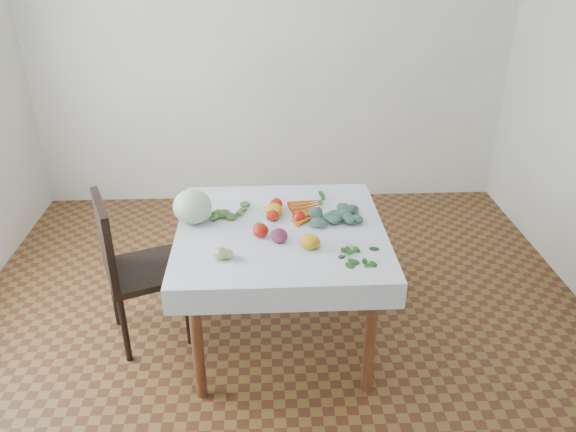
# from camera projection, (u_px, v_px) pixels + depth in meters

# --- Properties ---
(ground) EXTENTS (4.00, 4.00, 0.00)m
(ground) POSITION_uv_depth(u_px,v_px,m) (281.00, 337.00, 3.40)
(ground) COLOR brown
(back_wall) EXTENTS (4.00, 0.04, 2.70)m
(back_wall) POSITION_uv_depth(u_px,v_px,m) (271.00, 46.00, 4.55)
(back_wall) COLOR white
(back_wall) RESTS_ON ground
(table) EXTENTS (1.00, 1.00, 0.75)m
(table) POSITION_uv_depth(u_px,v_px,m) (281.00, 244.00, 3.10)
(table) COLOR brown
(table) RESTS_ON ground
(tablecloth) EXTENTS (1.12, 1.12, 0.01)m
(tablecloth) POSITION_uv_depth(u_px,v_px,m) (281.00, 229.00, 3.05)
(tablecloth) COLOR white
(tablecloth) RESTS_ON table
(chair) EXTENTS (0.54, 0.54, 0.93)m
(chair) POSITION_uv_depth(u_px,v_px,m) (129.00, 262.00, 3.16)
(chair) COLOR black
(chair) RESTS_ON ground
(cabbage) EXTENTS (0.23, 0.23, 0.19)m
(cabbage) POSITION_uv_depth(u_px,v_px,m) (192.00, 207.00, 3.07)
(cabbage) COLOR silver
(cabbage) RESTS_ON tablecloth
(tomato_a) EXTENTS (0.09, 0.09, 0.06)m
(tomato_a) POSITION_uv_depth(u_px,v_px,m) (276.00, 204.00, 3.24)
(tomato_a) COLOR #B1170B
(tomato_a) RESTS_ON tablecloth
(tomato_b) EXTENTS (0.10, 0.10, 0.07)m
(tomato_b) POSITION_uv_depth(u_px,v_px,m) (261.00, 231.00, 2.95)
(tomato_b) COLOR #B1170B
(tomato_b) RESTS_ON tablecloth
(tomato_c) EXTENTS (0.09, 0.09, 0.06)m
(tomato_c) POSITION_uv_depth(u_px,v_px,m) (273.00, 215.00, 3.12)
(tomato_c) COLOR #B1170B
(tomato_c) RESTS_ON tablecloth
(tomato_d) EXTENTS (0.09, 0.09, 0.06)m
(tomato_d) POSITION_uv_depth(u_px,v_px,m) (299.00, 216.00, 3.10)
(tomato_d) COLOR #B1170B
(tomato_d) RESTS_ON tablecloth
(heirloom_back) EXTENTS (0.12, 0.12, 0.07)m
(heirloom_back) POSITION_uv_depth(u_px,v_px,m) (274.00, 210.00, 3.16)
(heirloom_back) COLOR gold
(heirloom_back) RESTS_ON tablecloth
(heirloom_front) EXTENTS (0.12, 0.12, 0.07)m
(heirloom_front) POSITION_uv_depth(u_px,v_px,m) (310.00, 241.00, 2.85)
(heirloom_front) COLOR gold
(heirloom_front) RESTS_ON tablecloth
(onion_a) EXTENTS (0.09, 0.09, 0.08)m
(onion_a) POSITION_uv_depth(u_px,v_px,m) (279.00, 235.00, 2.90)
(onion_a) COLOR #58193D
(onion_a) RESTS_ON tablecloth
(onion_b) EXTENTS (0.07, 0.07, 0.06)m
(onion_b) POSITION_uv_depth(u_px,v_px,m) (260.00, 228.00, 2.99)
(onion_b) COLOR #58193D
(onion_b) RESTS_ON tablecloth
(tomatillo_cluster) EXTENTS (0.13, 0.12, 0.05)m
(tomatillo_cluster) POSITION_uv_depth(u_px,v_px,m) (224.00, 257.00, 2.74)
(tomatillo_cluster) COLOR #B1C06E
(tomatillo_cluster) RESTS_ON tablecloth
(carrot_bunch) EXTENTS (0.22, 0.33, 0.03)m
(carrot_bunch) POSITION_uv_depth(u_px,v_px,m) (309.00, 210.00, 3.21)
(carrot_bunch) COLOR #CE6916
(carrot_bunch) RESTS_ON tablecloth
(kale_bunch) EXTENTS (0.30, 0.27, 0.04)m
(kale_bunch) POSITION_uv_depth(u_px,v_px,m) (339.00, 213.00, 3.17)
(kale_bunch) COLOR #395D4E
(kale_bunch) RESTS_ON tablecloth
(basil_bunch) EXTENTS (0.23, 0.16, 0.01)m
(basil_bunch) POSITION_uv_depth(u_px,v_px,m) (361.00, 256.00, 2.78)
(basil_bunch) COLOR #1B5319
(basil_bunch) RESTS_ON tablecloth
(dill_bunch) EXTENTS (0.21, 0.20, 0.02)m
(dill_bunch) POSITION_uv_depth(u_px,v_px,m) (226.00, 212.00, 3.20)
(dill_bunch) COLOR #447736
(dill_bunch) RESTS_ON tablecloth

